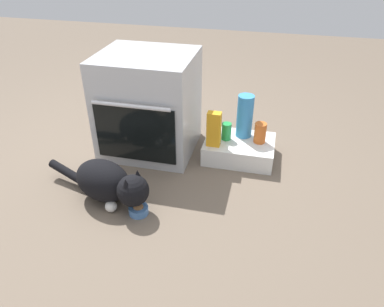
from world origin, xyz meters
TOP-DOWN VIEW (x-y plane):
  - ground at (0.00, 0.00)m, footprint 8.00×8.00m
  - oven at (0.05, 0.42)m, footprint 0.63×0.60m
  - pantry_cabinet at (0.69, 0.44)m, footprint 0.47×0.35m
  - food_bowl at (0.21, -0.28)m, footprint 0.11×0.11m
  - cat at (0.01, -0.22)m, footprint 0.74×0.34m
  - soda_can at (0.59, 0.44)m, footprint 0.07×0.07m
  - sauce_jar at (0.82, 0.45)m, footprint 0.08×0.08m
  - juice_carton at (0.52, 0.34)m, footprint 0.09×0.06m
  - water_bottle at (0.70, 0.52)m, footprint 0.11×0.11m

SIDE VIEW (x-z plane):
  - ground at x=0.00m, z-range 0.00..0.00m
  - food_bowl at x=0.21m, z-range -0.01..0.06m
  - pantry_cabinet at x=0.69m, z-range 0.00..0.13m
  - cat at x=0.01m, z-range 0.01..0.27m
  - soda_can at x=0.59m, z-range 0.13..0.25m
  - sauce_jar at x=0.82m, z-range 0.13..0.27m
  - juice_carton at x=0.52m, z-range 0.13..0.37m
  - water_bottle at x=0.70m, z-range 0.13..0.43m
  - oven at x=0.05m, z-range 0.00..0.69m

